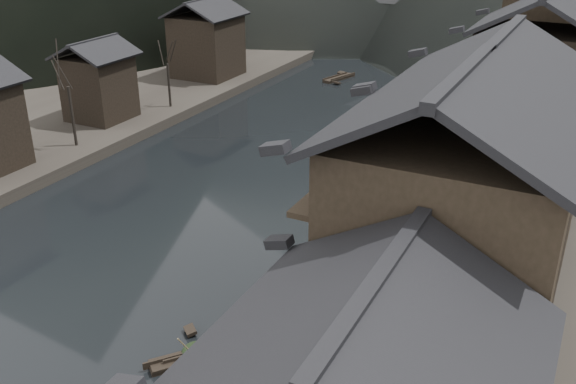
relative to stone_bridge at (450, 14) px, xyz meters
The scene contains 12 objects.
water 72.18m from the stone_bridge, 90.00° to the right, with size 300.00×300.00×0.00m, color black.
left_bank 47.64m from the stone_bridge, 137.56° to the right, with size 40.00×200.00×1.20m, color #2D2823.
stilt_houses 55.58m from the stone_bridge, 71.84° to the right, with size 9.00×67.60×16.55m.
left_houses 55.79m from the stone_bridge, 111.56° to the right, with size 8.10×53.20×8.73m.
bare_trees 63.65m from the stone_bridge, 105.49° to the right, with size 3.62×42.27×7.24m.
moored_sampans 49.65m from the stone_bridge, 76.15° to the right, with size 2.64×67.31×0.47m.
midriver_boats 17.23m from the stone_bridge, 97.81° to the right, with size 12.64×42.60×0.45m.
stone_bridge is the anchor object (origin of this frame).
hero_sampan 72.59m from the stone_bridge, 85.07° to the right, with size 3.47×3.99×0.43m.
cargo_heap 72.38m from the stone_bridge, 85.16° to the right, with size 1.00×1.31×0.60m, color black.
boatman 73.84m from the stone_bridge, 84.37° to the right, with size 0.59×0.39×1.62m, color #555558.
bamboo_pole 73.77m from the stone_bridge, 84.22° to the right, with size 0.06×0.06×3.86m, color #8C7A51.
Camera 1 is at (21.00, -19.66, 19.64)m, focal length 40.00 mm.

